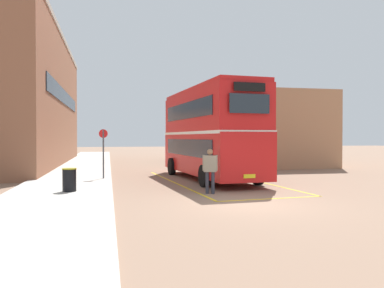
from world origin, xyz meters
name	(u,v)px	position (x,y,z in m)	size (l,w,h in m)	color
ground_plane	(177,169)	(0.00, 14.40, 0.00)	(135.60, 135.60, 0.00)	#846651
sidewalk_left	(82,167)	(-6.50, 16.80, 0.07)	(4.00, 57.60, 0.14)	#B2ADA3
brick_building_left	(26,101)	(-11.06, 20.77, 5.13)	(6.04, 25.68, 10.25)	brown
depot_building_right	(256,131)	(8.54, 21.40, 2.82)	(6.16, 17.76, 5.63)	#AD7A56
double_decker_bus	(210,132)	(0.58, 7.70, 2.51)	(3.48, 9.94, 4.75)	black
single_deck_bus	(199,144)	(3.35, 21.90, 1.64)	(2.79, 8.39, 3.02)	black
pedestrian_boarding	(210,167)	(-0.75, 2.58, 1.03)	(0.57, 0.35, 1.77)	#2D2D38
litter_bin	(69,180)	(-6.13, 3.38, 0.59)	(0.55, 0.55, 0.89)	black
bus_stop_sign	(103,149)	(-4.90, 8.03, 1.65)	(0.44, 0.08, 2.49)	#4C4C51
bay_marking_yellow	(221,183)	(0.66, 5.82, 0.00)	(5.23, 12.11, 0.01)	gold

